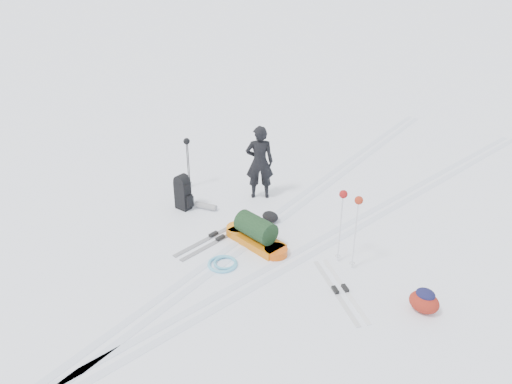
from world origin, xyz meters
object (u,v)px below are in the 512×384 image
at_px(pulk_sled, 256,234).
at_px(expedition_rucksack, 186,193).
at_px(ski_poles_black, 187,147).
at_px(skier, 260,162).

relative_size(pulk_sled, expedition_rucksack, 1.93).
xyz_separation_m(pulk_sled, ski_poles_black, (-2.80, 0.92, 0.78)).
bearing_deg(pulk_sled, expedition_rucksack, -176.26).
relative_size(skier, pulk_sled, 1.09).
xyz_separation_m(skier, pulk_sled, (1.20, -1.58, -0.63)).
xyz_separation_m(skier, ski_poles_black, (-1.60, -0.66, 0.15)).
relative_size(expedition_rucksack, ski_poles_black, 0.66).
height_order(expedition_rucksack, ski_poles_black, ski_poles_black).
height_order(pulk_sled, expedition_rucksack, expedition_rucksack).
bearing_deg(ski_poles_black, pulk_sled, -7.71).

